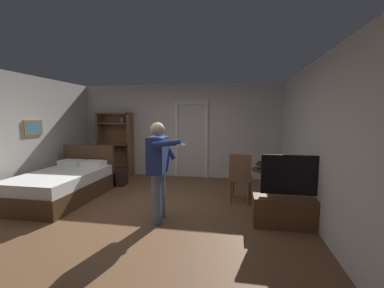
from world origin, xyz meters
The scene contains 14 objects.
ground_plane centered at (0.00, 0.00, 0.00)m, with size 6.18×6.18×0.00m, color brown.
wall_back centered at (0.00, 2.84, 1.30)m, with size 5.85×0.12×2.60m, color beige.
wall_left centered at (-2.87, 0.00, 1.30)m, with size 0.15×5.80×2.60m.
wall_right centered at (2.87, 0.00, 1.30)m, with size 0.12×5.80×2.60m, color beige.
doorway_frame centered at (0.36, 2.76, 1.22)m, with size 0.93×0.08×2.13m.
bed centered at (-1.93, 0.48, 0.30)m, with size 1.30×2.07×1.02m.
bookshelf centered at (-1.85, 2.62, 0.99)m, with size 1.01×0.32×1.82m.
tv_flatscreen centered at (2.51, -0.09, 0.31)m, with size 1.26×0.40×1.13m.
side_table centered at (2.22, 0.86, 0.47)m, with size 0.62×0.62×0.70m.
laptop centered at (2.17, 0.82, 0.75)m, with size 0.42×0.43×0.16m.
bottle_on_table centered at (2.36, 0.78, 0.81)m, with size 0.06×0.06×0.25m.
wooden_chair centered at (1.69, 0.86, 0.54)m, with size 0.47×0.47×0.99m.
person_blue_shirt centered at (0.37, -0.24, 0.94)m, with size 0.64×0.63×1.62m.
suitcase_dark centered at (-1.40, 1.61, 0.20)m, with size 0.60×0.35×0.41m, color black.
Camera 1 is at (1.58, -3.98, 1.71)m, focal length 22.97 mm.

